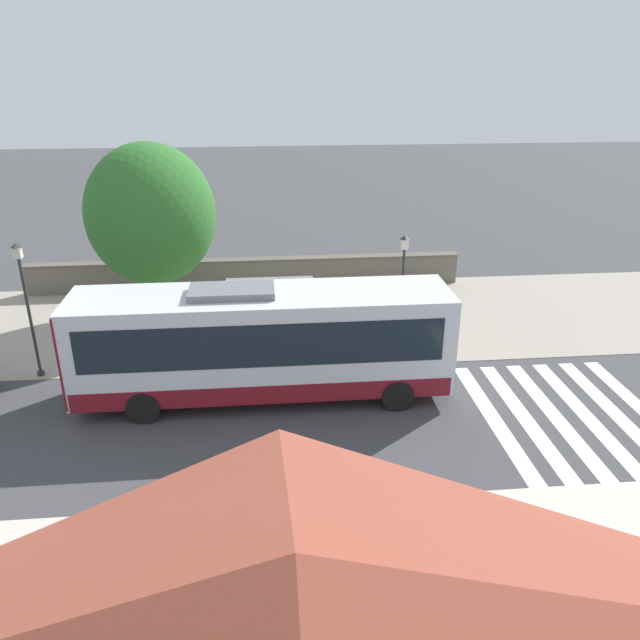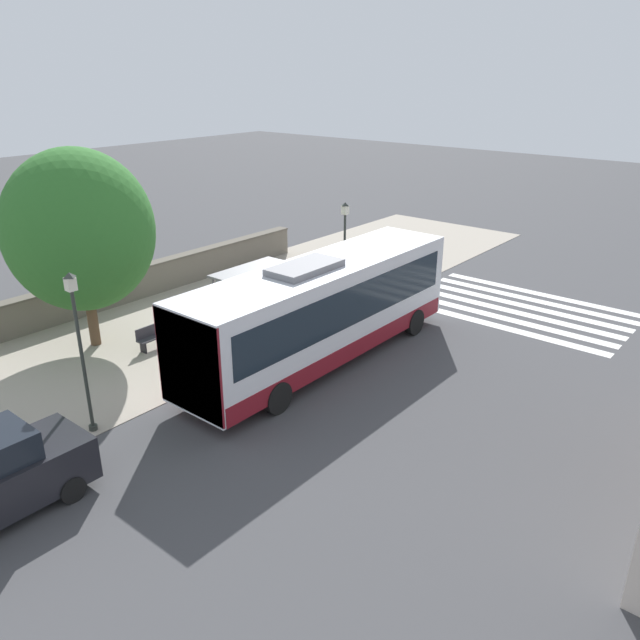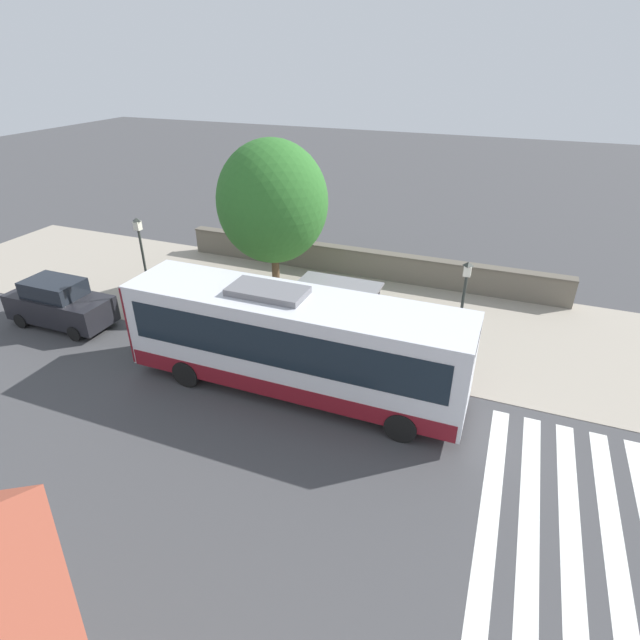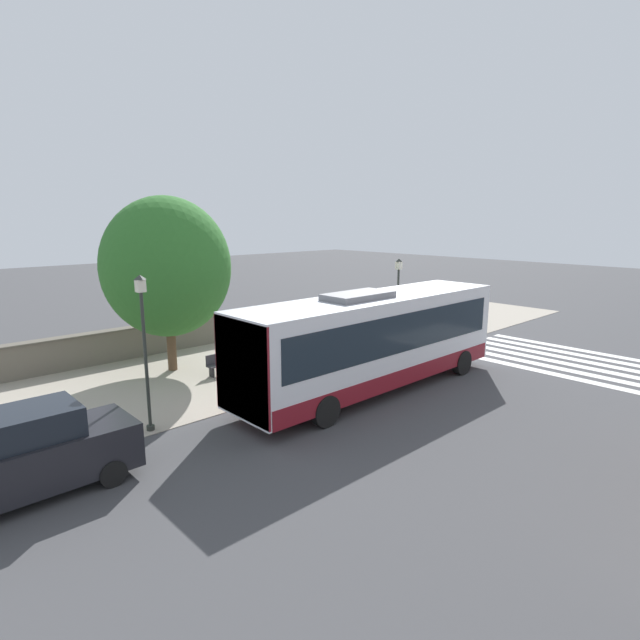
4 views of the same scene
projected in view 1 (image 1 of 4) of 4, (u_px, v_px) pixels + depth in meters
ground_plane at (244, 371)px, 21.57m from camera, size 120.00×120.00×0.00m
sidewalk_plaza at (246, 321)px, 25.70m from camera, size 9.00×44.00×0.02m
crosswalk_stripes at (588, 436)px, 17.84m from camera, size 9.00×5.25×0.01m
stone_wall at (246, 273)px, 29.14m from camera, size 0.60×20.00×1.42m
bus at (262, 341)px, 19.26m from camera, size 2.74×11.54×3.71m
bus_shelter at (270, 294)px, 22.64m from camera, size 1.52×3.19×2.54m
pedestrian at (393, 342)px, 21.51m from camera, size 0.34×0.22×1.62m
bench at (186, 321)px, 24.48m from camera, size 0.40×1.44×0.88m
street_lamp_near at (27, 300)px, 20.22m from camera, size 0.28×0.28×4.66m
street_lamp_far at (402, 284)px, 22.06m from camera, size 0.28×0.28×4.40m
shade_tree at (151, 214)px, 24.66m from camera, size 5.10×5.10×7.10m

